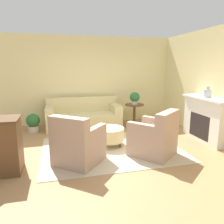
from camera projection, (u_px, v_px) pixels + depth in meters
ground_plane at (111, 149)px, 4.96m from camera, size 16.00×16.00×0.00m
wall_back at (92, 80)px, 7.19m from camera, size 9.19×0.12×2.80m
wall_right at (219, 85)px, 5.31m from camera, size 0.12×9.27×2.80m
rug at (111, 149)px, 4.96m from camera, size 3.07×2.26×0.01m
couch at (84, 117)px, 6.76m from camera, size 2.23×0.93×0.90m
armchair_left at (78, 145)px, 4.18m from camera, size 1.12×1.13×0.97m
armchair_right at (155, 138)px, 4.56m from camera, size 1.12×1.13×0.97m
ottoman_table at (109, 134)px, 5.16m from camera, size 0.71×0.71×0.42m
side_table at (134, 111)px, 6.98m from camera, size 0.60×0.60×0.67m
fireplace at (206, 118)px, 5.47m from camera, size 0.44×1.48×1.10m
vase_mantel_near at (207, 93)px, 5.34m from camera, size 0.20×0.20×0.27m
potted_plant_on_side_table at (135, 98)px, 6.89m from camera, size 0.31×0.31×0.39m
potted_plant_floor at (33, 122)px, 6.25m from camera, size 0.38×0.38×0.53m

